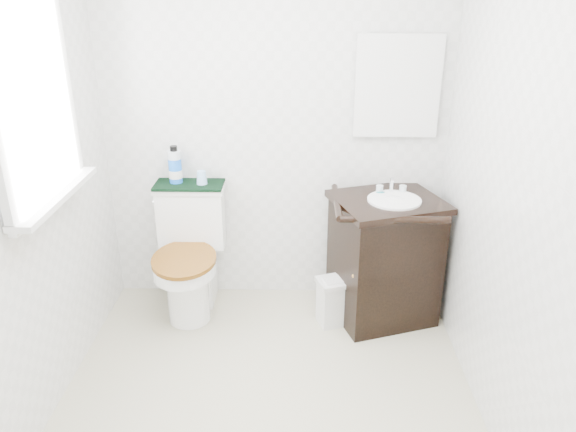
{
  "coord_description": "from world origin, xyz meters",
  "views": [
    {
      "loc": [
        0.16,
        -2.28,
        2.06
      ],
      "look_at": [
        0.09,
        0.75,
        0.77
      ],
      "focal_mm": 35.0,
      "sensor_mm": 36.0,
      "label": 1
    }
  ],
  "objects_px": {
    "toilet": "(191,259)",
    "trash_bin": "(335,301)",
    "vanity": "(384,256)",
    "cup": "(202,177)",
    "mouthwash_bottle": "(175,166)"
  },
  "relations": [
    {
      "from": "vanity",
      "to": "cup",
      "type": "height_order",
      "value": "cup"
    },
    {
      "from": "mouthwash_bottle",
      "to": "cup",
      "type": "xyz_separation_m",
      "value": [
        0.17,
        -0.03,
        -0.07
      ]
    },
    {
      "from": "trash_bin",
      "to": "cup",
      "type": "xyz_separation_m",
      "value": [
        -0.85,
        0.29,
        0.73
      ]
    },
    {
      "from": "vanity",
      "to": "mouthwash_bottle",
      "type": "xyz_separation_m",
      "value": [
        -1.34,
        0.21,
        0.52
      ]
    },
    {
      "from": "cup",
      "to": "toilet",
      "type": "bearing_deg",
      "value": -125.68
    },
    {
      "from": "trash_bin",
      "to": "cup",
      "type": "distance_m",
      "value": 1.16
    },
    {
      "from": "vanity",
      "to": "cup",
      "type": "distance_m",
      "value": 1.27
    },
    {
      "from": "vanity",
      "to": "trash_bin",
      "type": "xyz_separation_m",
      "value": [
        -0.31,
        -0.1,
        -0.27
      ]
    },
    {
      "from": "toilet",
      "to": "trash_bin",
      "type": "xyz_separation_m",
      "value": [
        0.94,
        -0.17,
        -0.2
      ]
    },
    {
      "from": "toilet",
      "to": "trash_bin",
      "type": "relative_size",
      "value": 2.63
    },
    {
      "from": "vanity",
      "to": "mouthwash_bottle",
      "type": "distance_m",
      "value": 1.45
    },
    {
      "from": "vanity",
      "to": "mouthwash_bottle",
      "type": "height_order",
      "value": "mouthwash_bottle"
    },
    {
      "from": "toilet",
      "to": "cup",
      "type": "height_order",
      "value": "cup"
    },
    {
      "from": "vanity",
      "to": "cup",
      "type": "bearing_deg",
      "value": 171.15
    },
    {
      "from": "mouthwash_bottle",
      "to": "cup",
      "type": "bearing_deg",
      "value": -8.64
    }
  ]
}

